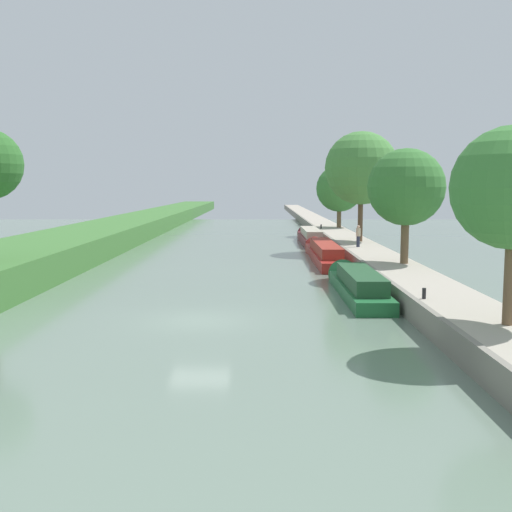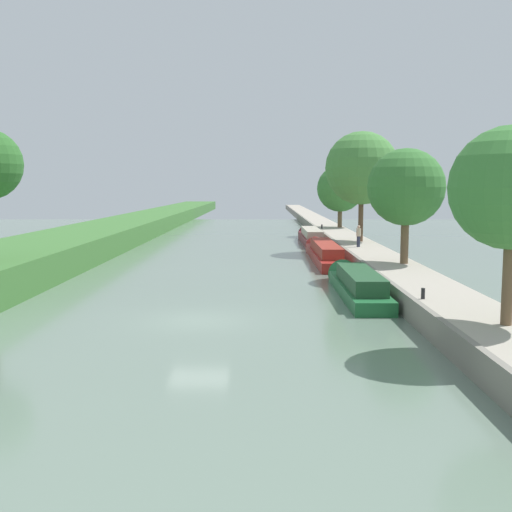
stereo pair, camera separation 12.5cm
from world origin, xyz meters
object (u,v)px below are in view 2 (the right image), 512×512
at_px(narrowboat_maroon, 311,237).
at_px(mooring_bollard_near, 423,293).
at_px(mooring_bollard_far, 322,226).
at_px(person_walking, 359,236).
at_px(narrowboat_green, 357,284).
at_px(narrowboat_red, 324,253).

distance_m(narrowboat_maroon, mooring_bollard_near, 36.29).
bearing_deg(mooring_bollard_far, person_walking, -87.86).
relative_size(narrowboat_green, mooring_bollard_near, 24.83).
relative_size(narrowboat_maroon, mooring_bollard_far, 30.05).
bearing_deg(narrowboat_maroon, person_walking, -80.11).
height_order(mooring_bollard_near, mooring_bollard_far, same).
height_order(person_walking, mooring_bollard_near, person_walking).
distance_m(narrowboat_red, narrowboat_maroon, 14.76).
distance_m(narrowboat_red, mooring_bollard_near, 21.58).
height_order(narrowboat_green, narrowboat_maroon, narrowboat_maroon).
relative_size(person_walking, mooring_bollard_near, 3.69).
bearing_deg(narrowboat_green, mooring_bollard_far, 87.28).
xyz_separation_m(narrowboat_green, person_walking, (2.48, 15.31, 1.31)).
distance_m(narrowboat_green, narrowboat_maroon, 29.67).
distance_m(narrowboat_green, narrowboat_red, 14.91).
bearing_deg(mooring_bollard_near, mooring_bollard_far, 90.00).
bearing_deg(narrowboat_maroon, mooring_bollard_near, -87.26).
bearing_deg(person_walking, narrowboat_maroon, 99.89).
relative_size(narrowboat_red, mooring_bollard_far, 33.72).
relative_size(mooring_bollard_near, mooring_bollard_far, 1.00).
bearing_deg(narrowboat_maroon, narrowboat_green, -89.96).
relative_size(narrowboat_maroon, person_walking, 8.15).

